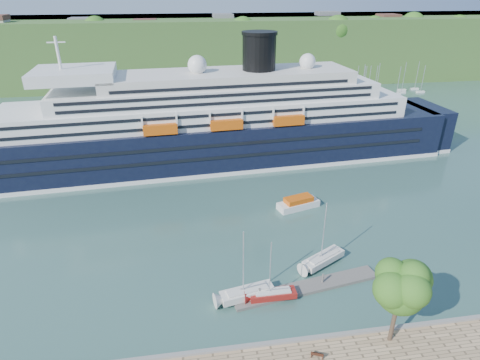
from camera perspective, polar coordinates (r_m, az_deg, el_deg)
name	(u,v)px	position (r m, az deg, el deg)	size (l,w,h in m)	color
ground	(283,348)	(47.30, 6.10, -22.64)	(400.00, 400.00, 0.00)	#294A44
far_hillside	(198,48)	(176.82, -5.96, 18.18)	(400.00, 50.00, 24.00)	#2F5221
quay_coping	(284,342)	(46.32, 6.24, -21.87)	(220.00, 0.50, 0.30)	slate
cruise_ship	(199,102)	(85.30, -5.87, 11.02)	(121.44, 17.68, 27.27)	black
park_bench	(317,354)	(45.33, 10.92, -23.14)	(1.35, 0.56, 0.87)	#421F13
promenade_tree	(398,300)	(45.55, 21.58, -15.60)	(6.64, 6.64, 11.00)	#2C631A
floating_pontoon	(307,287)	(54.35, 9.51, -14.79)	(19.84, 2.42, 0.44)	slate
sailboat_white_near	(247,268)	(49.22, 1.07, -12.41)	(7.48, 2.08, 9.67)	silver
sailboat_red	(274,273)	(49.74, 4.82, -13.06)	(6.41, 1.78, 8.28)	maroon
sailboat_white_far	(326,236)	(56.08, 12.12, -7.75)	(7.44, 2.07, 9.61)	silver
tender_launch	(298,202)	(71.25, 8.30, -3.17)	(7.58, 2.59, 2.09)	#C84F0B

